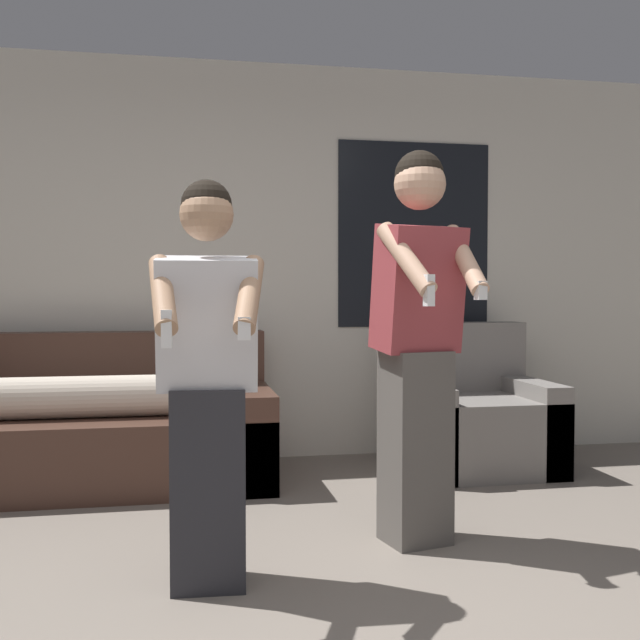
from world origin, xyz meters
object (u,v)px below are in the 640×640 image
at_px(person_left, 208,382).
at_px(armchair, 473,420).
at_px(person_right, 418,338).
at_px(couch, 92,432).

bearing_deg(person_left, armchair, 43.53).
relative_size(armchair, person_left, 0.60).
xyz_separation_m(person_left, person_right, (0.95, 0.34, 0.14)).
bearing_deg(person_right, armchair, 58.74).
bearing_deg(couch, person_right, -41.33).
bearing_deg(armchair, person_right, -121.26).
distance_m(armchair, person_left, 2.49).
xyz_separation_m(armchair, person_left, (-1.77, -1.68, 0.49)).
bearing_deg(armchair, couch, 178.94).
xyz_separation_m(armchair, person_right, (-0.82, -1.34, 0.62)).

